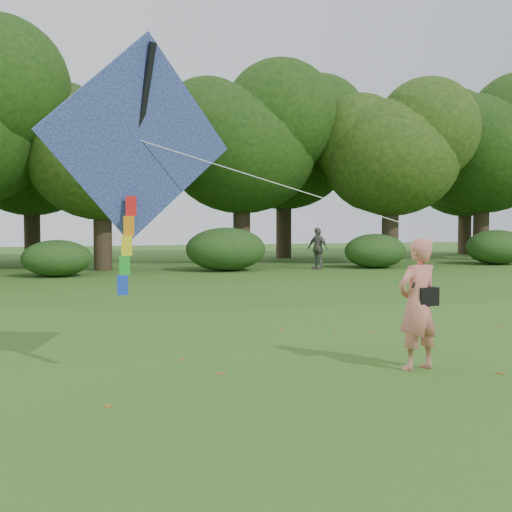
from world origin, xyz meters
name	(u,v)px	position (x,y,z in m)	size (l,w,h in m)	color
ground	(358,359)	(0.00, 0.00, 0.00)	(100.00, 100.00, 0.00)	#265114
man_kite_flyer	(418,304)	(0.46, -0.91, 0.94)	(0.68, 0.45, 1.87)	#D17462
bystander_right	(317,248)	(7.18, 17.57, 0.94)	(1.10, 0.46, 1.87)	#68635C
crossbody_bag	(426,295)	(0.58, -0.94, 1.06)	(0.43, 0.20, 0.73)	black
flying_kite	(139,143)	(-3.35, -0.24, 3.13)	(5.39, 1.11, 3.37)	#2565A2
tree_line	(172,152)	(1.67, 22.88, 5.60)	(54.70, 15.30, 9.48)	#3A2D1E
shrub_band	(140,253)	(-0.72, 17.60, 0.86)	(39.15, 3.22, 1.88)	#264919
fallen_leaves	(303,334)	(0.06, 2.30, 0.01)	(8.84, 12.99, 0.01)	brown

